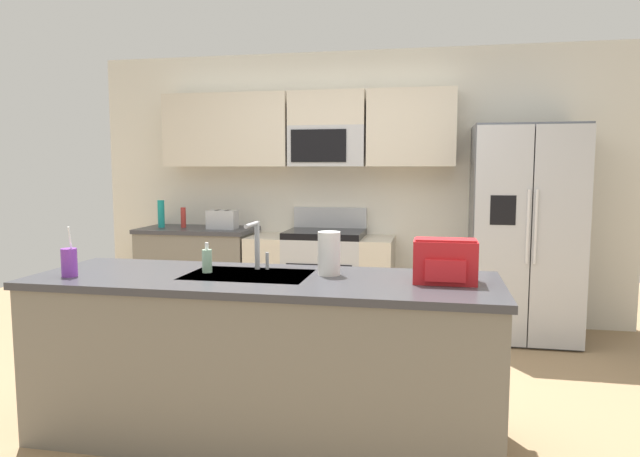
{
  "coord_description": "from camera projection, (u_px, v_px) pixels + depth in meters",
  "views": [
    {
      "loc": [
        0.76,
        -3.42,
        1.49
      ],
      "look_at": [
        -0.04,
        0.6,
        1.05
      ],
      "focal_mm": 31.99,
      "sensor_mm": 36.0,
      "label": 1
    }
  ],
  "objects": [
    {
      "name": "ground_plane",
      "position": [
        308.0,
        401.0,
        3.65
      ],
      "size": [
        9.0,
        9.0,
        0.0
      ],
      "primitive_type": "plane",
      "color": "#997A56",
      "rests_on": "ground"
    },
    {
      "name": "kitchen_wall_unit",
      "position": [
        340.0,
        169.0,
        5.55
      ],
      "size": [
        5.2,
        0.43,
        2.6
      ],
      "color": "silver",
      "rests_on": "ground"
    },
    {
      "name": "back_counter",
      "position": [
        199.0,
        273.0,
        5.65
      ],
      "size": [
        1.11,
        0.63,
        0.9
      ],
      "color": "slate",
      "rests_on": "ground"
    },
    {
      "name": "range_oven",
      "position": [
        321.0,
        278.0,
        5.41
      ],
      "size": [
        1.36,
        0.61,
        1.1
      ],
      "color": "#B7BABF",
      "rests_on": "ground"
    },
    {
      "name": "refrigerator",
      "position": [
        524.0,
        233.0,
        4.94
      ],
      "size": [
        0.9,
        0.76,
        1.85
      ],
      "color": "#4C4F54",
      "rests_on": "ground"
    },
    {
      "name": "island_counter",
      "position": [
        264.0,
        356.0,
        3.14
      ],
      "size": [
        2.54,
        0.83,
        0.9
      ],
      "color": "slate",
      "rests_on": "ground"
    },
    {
      "name": "toaster",
      "position": [
        222.0,
        220.0,
        5.49
      ],
      "size": [
        0.28,
        0.16,
        0.18
      ],
      "color": "#B7BABF",
      "rests_on": "back_counter"
    },
    {
      "name": "pepper_mill",
      "position": [
        183.0,
        217.0,
        5.62
      ],
      "size": [
        0.05,
        0.05,
        0.2
      ],
      "primitive_type": "cylinder",
      "color": "#B2332D",
      "rests_on": "back_counter"
    },
    {
      "name": "bottle_teal",
      "position": [
        161.0,
        214.0,
        5.63
      ],
      "size": [
        0.07,
        0.07,
        0.27
      ],
      "primitive_type": "cylinder",
      "color": "teal",
      "rests_on": "back_counter"
    },
    {
      "name": "sink_faucet",
      "position": [
        257.0,
        241.0,
        3.28
      ],
      "size": [
        0.09,
        0.21,
        0.28
      ],
      "color": "#B7BABF",
      "rests_on": "island_counter"
    },
    {
      "name": "drink_cup_purple",
      "position": [
        69.0,
        262.0,
        3.09
      ],
      "size": [
        0.08,
        0.08,
        0.27
      ],
      "color": "purple",
      "rests_on": "island_counter"
    },
    {
      "name": "soap_dispenser",
      "position": [
        207.0,
        260.0,
        3.21
      ],
      "size": [
        0.06,
        0.06,
        0.17
      ],
      "color": "#A5D8B2",
      "rests_on": "island_counter"
    },
    {
      "name": "paper_towel_roll",
      "position": [
        329.0,
        253.0,
        3.13
      ],
      "size": [
        0.12,
        0.12,
        0.24
      ],
      "primitive_type": "cylinder",
      "color": "white",
      "rests_on": "island_counter"
    },
    {
      "name": "backpack",
      "position": [
        445.0,
        260.0,
        2.92
      ],
      "size": [
        0.32,
        0.22,
        0.23
      ],
      "color": "red",
      "rests_on": "island_counter"
    }
  ]
}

